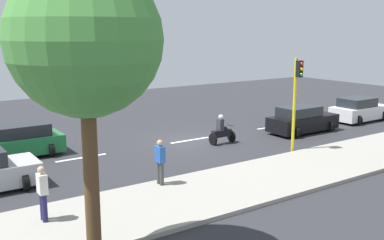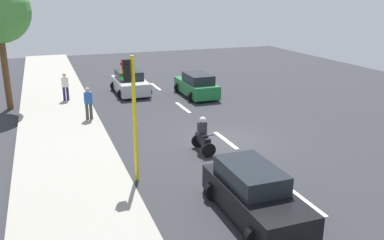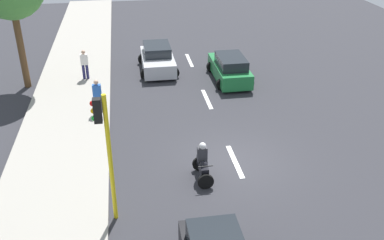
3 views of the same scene
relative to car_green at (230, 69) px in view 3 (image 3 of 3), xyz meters
name	(u,v)px [view 3 (image 3 of 3)]	position (x,y,z in m)	size (l,w,h in m)	color
ground_plane	(235,162)	(1.76, 8.35, -0.76)	(40.00, 60.00, 0.10)	#2D2D33
sidewalk	(56,176)	(8.76, 8.35, -0.63)	(4.00, 60.00, 0.15)	#9E998E
lane_stripe_far_north	(189,60)	(1.76, -3.65, -0.70)	(0.20, 2.40, 0.01)	white
lane_stripe_north	(207,99)	(1.76, 2.35, -0.70)	(0.20, 2.40, 0.01)	white
lane_stripe_mid	(235,161)	(1.76, 8.35, -0.70)	(0.20, 2.40, 0.01)	white
car_green	(230,69)	(0.00, 0.00, 0.00)	(2.12, 4.14, 1.52)	#1E7238
car_silver	(158,59)	(3.92, -2.25, 0.00)	(2.27, 3.92, 1.52)	#B7B7BC
motorcycle	(203,164)	(3.27, 9.30, -0.07)	(0.60, 1.30, 1.53)	black
pedestrian_near_signal	(85,63)	(8.12, -1.19, 0.35)	(0.40, 0.24, 1.69)	#1E1E4C
pedestrian_by_tree	(97,95)	(7.27, 3.32, 0.35)	(0.40, 0.24, 1.69)	#3F3F3F
traffic_light_corner	(105,142)	(6.61, 11.03, 2.22)	(0.49, 0.24, 4.50)	yellow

